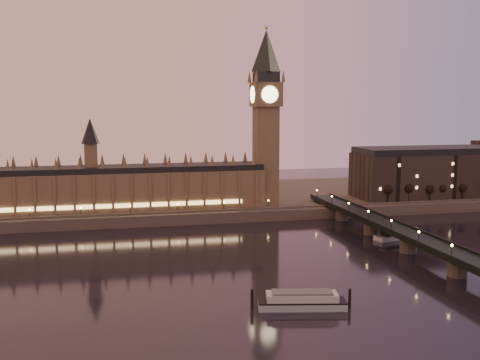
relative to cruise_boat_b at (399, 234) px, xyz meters
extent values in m
plane|color=black|center=(-101.20, -45.23, -2.16)|extent=(700.00, 700.00, 0.00)
cube|color=#423D35|center=(-71.20, 119.77, 0.84)|extent=(560.00, 130.00, 6.00)
cube|color=brown|center=(-141.20, 75.77, 14.84)|extent=(180.00, 26.00, 22.00)
cube|color=black|center=(-141.20, 75.77, 27.44)|extent=(180.00, 22.00, 3.20)
cube|color=#FFCC7F|center=(-141.20, 62.27, 8.84)|extent=(153.00, 0.25, 2.20)
cube|color=brown|center=(-47.20, 75.77, 32.84)|extent=(13.00, 13.00, 58.00)
cube|color=brown|center=(-47.20, 75.77, 68.84)|extent=(16.00, 16.00, 14.00)
cylinder|color=#FFEAA5|center=(-47.20, 67.59, 68.84)|extent=(9.60, 0.35, 9.60)
cylinder|color=#FFEAA5|center=(-55.38, 75.77, 68.84)|extent=(0.35, 9.60, 9.60)
cube|color=black|center=(-47.20, 75.77, 78.84)|extent=(13.00, 13.00, 6.00)
cone|color=black|center=(-47.20, 75.77, 93.84)|extent=(17.68, 17.68, 24.00)
sphere|color=gold|center=(-47.20, 75.77, 106.84)|extent=(2.00, 2.00, 2.00)
cube|color=black|center=(-9.20, -45.23, 5.84)|extent=(13.00, 260.00, 2.00)
cube|color=black|center=(-15.50, -45.23, 7.34)|extent=(0.60, 260.00, 1.00)
cube|color=black|center=(-2.90, -45.23, 7.34)|extent=(0.60, 260.00, 1.00)
cube|color=black|center=(70.80, 81.77, 17.84)|extent=(110.00, 36.00, 28.00)
cube|color=black|center=(70.80, 81.77, 33.84)|extent=(108.00, 34.00, 4.00)
cylinder|color=black|center=(25.54, 63.77, 8.07)|extent=(0.70, 0.70, 8.46)
sphere|color=black|center=(25.54, 63.77, 12.49)|extent=(5.64, 5.64, 5.64)
cylinder|color=black|center=(38.55, 63.77, 8.07)|extent=(0.70, 0.70, 8.46)
sphere|color=black|center=(38.55, 63.77, 12.49)|extent=(5.64, 5.64, 5.64)
cylinder|color=black|center=(51.55, 63.77, 8.07)|extent=(0.70, 0.70, 8.46)
sphere|color=black|center=(51.55, 63.77, 12.49)|extent=(5.64, 5.64, 5.64)
cylinder|color=black|center=(64.56, 63.77, 8.07)|extent=(0.70, 0.70, 8.46)
sphere|color=black|center=(64.56, 63.77, 12.49)|extent=(5.64, 5.64, 5.64)
cylinder|color=black|center=(77.57, 63.77, 8.07)|extent=(0.70, 0.70, 8.46)
sphere|color=black|center=(77.57, 63.77, 12.49)|extent=(5.64, 5.64, 5.64)
cube|color=silver|center=(0.00, 0.00, -1.04)|extent=(27.42, 13.12, 2.25)
cube|color=black|center=(0.00, 0.00, 1.21)|extent=(20.43, 10.22, 2.25)
cube|color=silver|center=(0.00, 0.00, 2.54)|extent=(21.01, 10.62, 0.41)
cube|color=#90AAB7|center=(-79.25, -84.87, -1.01)|extent=(29.56, 13.72, 2.32)
cube|color=black|center=(-79.25, -84.87, 0.38)|extent=(29.56, 13.72, 0.45)
cube|color=silver|center=(-79.25, -84.87, 1.76)|extent=(24.14, 11.75, 2.32)
cube|color=#595B5E|center=(-79.25, -84.87, 3.23)|extent=(20.47, 10.14, 0.62)
cylinder|color=black|center=(-94.94, -80.56, 0.87)|extent=(0.98, 0.98, 6.06)
cylinder|color=black|center=(-63.55, -87.17, 0.87)|extent=(0.98, 0.98, 6.06)
camera|label=1|loc=(-141.60, -264.44, 64.79)|focal=45.00mm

